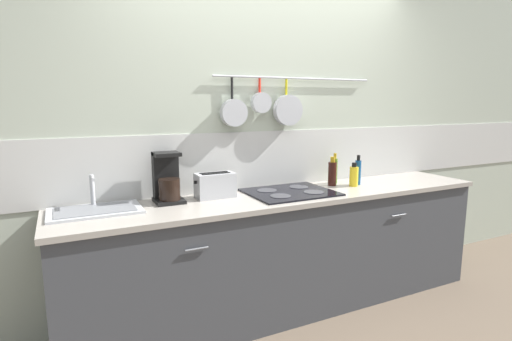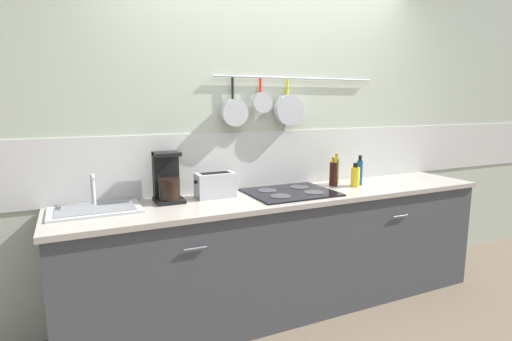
# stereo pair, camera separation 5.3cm
# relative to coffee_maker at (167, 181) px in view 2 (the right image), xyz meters

# --- Properties ---
(ground_plane) EXTENTS (12.00, 12.00, 0.00)m
(ground_plane) POSITION_rel_coffee_maker_xyz_m (0.84, -0.17, -1.02)
(ground_plane) COLOR brown
(wall_back) EXTENTS (7.20, 0.14, 2.60)m
(wall_back) POSITION_rel_coffee_maker_xyz_m (0.84, 0.17, 0.25)
(wall_back) COLOR #B2BCA8
(wall_back) RESTS_ON ground_plane
(cabinet_base) EXTENTS (3.19, 0.57, 0.85)m
(cabinet_base) POSITION_rel_coffee_maker_xyz_m (0.84, -0.17, -0.60)
(cabinet_base) COLOR #3F4247
(cabinet_base) RESTS_ON ground_plane
(countertop) EXTENTS (3.23, 0.59, 0.03)m
(countertop) POSITION_rel_coffee_maker_xyz_m (0.84, -0.17, -0.15)
(countertop) COLOR #A59E93
(countertop) RESTS_ON cabinet_base
(sink_basin) EXTENTS (0.54, 0.34, 0.21)m
(sink_basin) POSITION_rel_coffee_maker_xyz_m (-0.46, -0.05, -0.12)
(sink_basin) COLOR #B7BABF
(sink_basin) RESTS_ON countertop
(coffee_maker) EXTENTS (0.19, 0.20, 0.33)m
(coffee_maker) POSITION_rel_coffee_maker_xyz_m (0.00, 0.00, 0.00)
(coffee_maker) COLOR black
(coffee_maker) RESTS_ON countertop
(toaster) EXTENTS (0.28, 0.14, 0.18)m
(toaster) POSITION_rel_coffee_maker_xyz_m (0.33, -0.03, -0.05)
(toaster) COLOR #B7BABF
(toaster) RESTS_ON countertop
(cooktop) EXTENTS (0.62, 0.51, 0.01)m
(cooktop) POSITION_rel_coffee_maker_xyz_m (0.87, -0.14, -0.13)
(cooktop) COLOR black
(cooktop) RESTS_ON countertop
(bottle_sesame_oil) EXTENTS (0.07, 0.07, 0.23)m
(bottle_sesame_oil) POSITION_rel_coffee_maker_xyz_m (1.31, -0.06, -0.04)
(bottle_sesame_oil) COLOR #33140F
(bottle_sesame_oil) RESTS_ON countertop
(bottle_vinegar) EXTENTS (0.05, 0.05, 0.25)m
(bottle_vinegar) POSITION_rel_coffee_maker_xyz_m (1.38, 0.00, -0.03)
(bottle_vinegar) COLOR #4C721E
(bottle_vinegar) RESTS_ON countertop
(bottle_hot_sauce) EXTENTS (0.07, 0.07, 0.19)m
(bottle_hot_sauce) POSITION_rel_coffee_maker_xyz_m (1.45, -0.16, -0.05)
(bottle_hot_sauce) COLOR yellow
(bottle_hot_sauce) RESTS_ON countertop
(bottle_olive_oil) EXTENTS (0.05, 0.05, 0.24)m
(bottle_olive_oil) POSITION_rel_coffee_maker_xyz_m (1.52, -0.12, -0.03)
(bottle_olive_oil) COLOR navy
(bottle_olive_oil) RESTS_ON countertop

